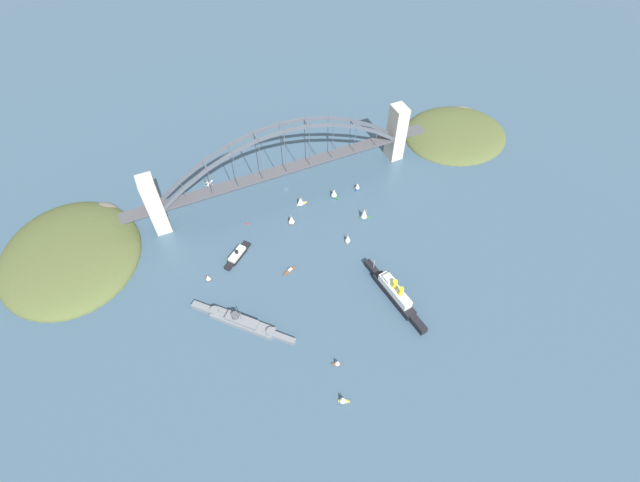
{
  "coord_description": "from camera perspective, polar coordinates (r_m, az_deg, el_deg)",
  "views": [
    {
      "loc": [
        100.8,
        299.86,
        307.19
      ],
      "look_at": [
        0.0,
        78.93,
        8.0
      ],
      "focal_mm": 25.21,
      "sensor_mm": 36.0,
      "label": 1
    }
  ],
  "objects": [
    {
      "name": "ground_plane",
      "position": [
        440.95,
        -4.29,
        6.6
      ],
      "size": [
        1400.0,
        1400.0,
        0.0
      ],
      "primitive_type": "plane",
      "color": "#385166"
    },
    {
      "name": "harbor_arch_bridge",
      "position": [
        420.18,
        -4.54,
        9.59
      ],
      "size": [
        300.0,
        17.17,
        73.77
      ],
      "color": "beige",
      "rests_on": "ground"
    },
    {
      "name": "headland_west_shore",
      "position": [
        525.93,
        16.76,
        12.89
      ],
      "size": [
        113.23,
        100.81,
        18.58
      ],
      "color": "#4C562D",
      "rests_on": "ground"
    },
    {
      "name": "headland_east_shore",
      "position": [
        441.56,
        -28.92,
        -1.48
      ],
      "size": [
        117.73,
        130.27,
        27.4
      ],
      "color": "#4C562D",
      "rests_on": "ground"
    },
    {
      "name": "ocean_liner",
      "position": [
        361.69,
        9.45,
        -6.57
      ],
      "size": [
        13.92,
        76.5,
        20.36
      ],
      "color": "black",
      "rests_on": "ground"
    },
    {
      "name": "naval_cruiser",
      "position": [
        352.33,
        -9.93,
        -10.06
      ],
      "size": [
        64.0,
        66.94,
        17.12
      ],
      "color": "slate",
      "rests_on": "ground"
    },
    {
      "name": "harbor_ferry_steamer",
      "position": [
        389.77,
        -10.44,
        -1.72
      ],
      "size": [
        29.19,
        24.69,
        7.67
      ],
      "color": "black",
      "rests_on": "ground"
    },
    {
      "name": "seaplane_taxiing_near_bridge",
      "position": [
        455.19,
        -13.88,
        7.04
      ],
      "size": [
        8.19,
        8.03,
        4.67
      ],
      "color": "#B7B7B2",
      "rests_on": "ground"
    },
    {
      "name": "small_boat_0",
      "position": [
        411.37,
        5.64,
        3.49
      ],
      "size": [
        10.47,
        7.74,
        12.34
      ],
      "color": "#2D6B3D",
      "rests_on": "ground"
    },
    {
      "name": "small_boat_1",
      "position": [
        422.47,
        -2.5,
        5.1
      ],
      "size": [
        10.49,
        6.0,
        9.66
      ],
      "color": "gold",
      "rests_on": "ground"
    },
    {
      "name": "small_boat_2",
      "position": [
        407.09,
        -3.66,
        2.76
      ],
      "size": [
        5.84,
        10.13,
        9.57
      ],
      "color": "brown",
      "rests_on": "ground"
    },
    {
      "name": "small_boat_3",
      "position": [
        438.91,
        4.77,
        6.97
      ],
      "size": [
        6.74,
        6.49,
        7.72
      ],
      "color": "#234C8C",
      "rests_on": "ground"
    },
    {
      "name": "small_boat_4",
      "position": [
        322.65,
        2.91,
        -19.44
      ],
      "size": [
        7.65,
        5.99,
        7.73
      ],
      "color": "gold",
      "rests_on": "ground"
    },
    {
      "name": "small_boat_5",
      "position": [
        379.64,
        -14.05,
        -4.49
      ],
      "size": [
        4.17,
        7.12,
        7.18
      ],
      "color": "#B2231E",
      "rests_on": "ground"
    },
    {
      "name": "small_boat_6",
      "position": [
        332.84,
        2.2,
        -15.17
      ],
      "size": [
        6.35,
        4.77,
        6.51
      ],
      "color": "brown",
      "rests_on": "ground"
    },
    {
      "name": "small_boat_7",
      "position": [
        393.02,
        3.54,
        0.33
      ],
      "size": [
        6.47,
        8.16,
        8.67
      ],
      "color": "gold",
      "rests_on": "ground"
    },
    {
      "name": "small_boat_8",
      "position": [
        429.35,
        1.8,
        6.12
      ],
      "size": [
        6.68,
        10.01,
        10.19
      ],
      "color": "#2D6B3D",
      "rests_on": "ground"
    },
    {
      "name": "small_boat_9",
      "position": [
        376.12,
        -3.89,
        -3.77
      ],
      "size": [
        12.48,
        5.73,
        2.47
      ],
      "color": "brown",
      "rests_on": "ground"
    },
    {
      "name": "channel_marker_buoy",
      "position": [
        413.08,
        -9.19,
        2.27
      ],
      "size": [
        2.2,
        2.2,
        2.75
      ],
      "color": "red",
      "rests_on": "ground"
    }
  ]
}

